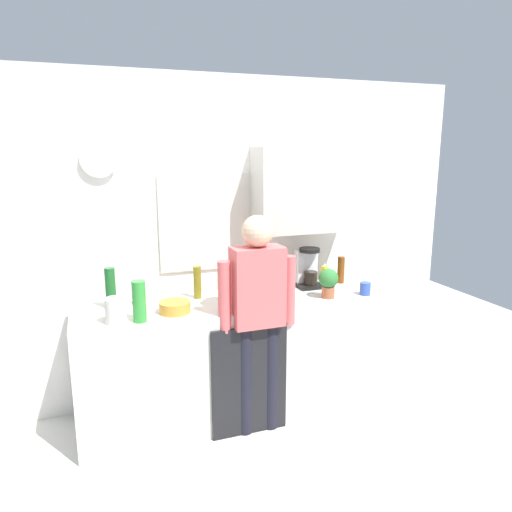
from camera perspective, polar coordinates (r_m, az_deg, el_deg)
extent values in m
plane|color=silver|center=(3.80, 0.16, -19.82)|extent=(8.00, 8.00, 0.00)
cube|color=beige|center=(3.83, -1.41, -11.75)|extent=(2.50, 0.64, 0.91)
cube|color=black|center=(3.54, -0.76, -14.66)|extent=(0.56, 0.02, 0.82)
cube|color=white|center=(3.97, -3.46, 1.90)|extent=(4.10, 0.10, 2.60)
cube|color=beige|center=(3.85, -5.15, 4.01)|extent=(0.86, 0.02, 0.76)
cube|color=#8CA5C6|center=(3.85, -5.17, 4.02)|extent=(0.80, 0.02, 0.70)
cube|color=#B7B2A8|center=(3.93, 5.84, 7.85)|extent=(0.84, 0.32, 0.68)
cylinder|color=silver|center=(3.67, -18.22, 10.88)|extent=(0.26, 0.03, 0.26)
cube|color=black|center=(4.01, 6.28, -3.49)|extent=(0.20, 0.20, 0.03)
cube|color=silver|center=(4.02, 5.96, -1.15)|extent=(0.18, 0.08, 0.28)
cylinder|color=black|center=(3.97, 6.50, -2.63)|extent=(0.11, 0.11, 0.11)
cylinder|color=black|center=(3.94, 6.39, 0.71)|extent=(0.17, 0.17, 0.03)
cylinder|color=maroon|center=(3.58, 1.53, -3.81)|extent=(0.06, 0.06, 0.22)
cylinder|color=brown|center=(4.15, 10.06, -1.62)|extent=(0.06, 0.06, 0.23)
cylinder|color=#195923|center=(3.58, -16.90, -3.70)|extent=(0.07, 0.07, 0.30)
cylinder|color=#2D8C33|center=(3.26, -13.71, -5.26)|extent=(0.09, 0.09, 0.28)
cylinder|color=olive|center=(3.70, -6.98, -3.13)|extent=(0.06, 0.06, 0.25)
cylinder|color=black|center=(3.60, -13.48, -4.39)|extent=(0.06, 0.06, 0.18)
cylinder|color=#B26647|center=(3.57, -2.85, -4.96)|extent=(0.08, 0.08, 0.09)
cylinder|color=white|center=(3.94, 1.90, -3.24)|extent=(0.08, 0.08, 0.10)
cylinder|color=#3351B2|center=(3.87, 12.85, -3.79)|extent=(0.08, 0.08, 0.10)
cylinder|color=orange|center=(3.42, -9.62, -6.00)|extent=(0.22, 0.22, 0.08)
cylinder|color=#9E5638|center=(3.74, 8.56, -4.26)|extent=(0.10, 0.10, 0.09)
sphere|color=#2D7233|center=(3.71, 8.62, -2.63)|extent=(0.15, 0.15, 0.15)
cylinder|color=yellow|center=(4.12, 8.13, -2.24)|extent=(0.06, 0.06, 0.15)
cone|color=white|center=(4.10, 8.17, -1.02)|extent=(0.02, 0.02, 0.03)
cylinder|color=silver|center=(3.29, -16.33, -6.25)|extent=(0.14, 0.14, 0.17)
cylinder|color=black|center=(3.56, -1.39, -14.53)|extent=(0.12, 0.12, 0.82)
cylinder|color=black|center=(3.62, 1.70, -14.04)|extent=(0.12, 0.12, 0.82)
cube|color=#D85959|center=(3.34, 0.17, -3.66)|extent=(0.36, 0.20, 0.56)
sphere|color=#D8AD8C|center=(3.25, 0.18, 2.96)|extent=(0.22, 0.22, 0.22)
cylinder|color=#D85959|center=(3.28, -3.78, -4.89)|extent=(0.09, 0.09, 0.50)
cylinder|color=#D85959|center=(3.44, 3.94, -4.07)|extent=(0.09, 0.09, 0.50)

